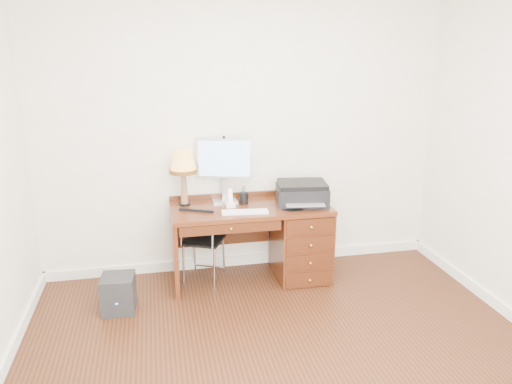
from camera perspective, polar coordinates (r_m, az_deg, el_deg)
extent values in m
plane|color=black|center=(3.84, 3.69, -18.90)|extent=(4.00, 4.00, 0.00)
plane|color=white|center=(4.92, -1.44, 6.27)|extent=(4.00, 0.00, 4.00)
cube|color=white|center=(5.29, -1.31, -7.74)|extent=(4.00, 0.03, 0.10)
cube|color=#552412|center=(4.73, -0.61, -1.89)|extent=(1.50, 0.65, 0.04)
cube|color=#552412|center=(4.98, 5.09, -5.61)|extent=(0.50, 0.61, 0.71)
cube|color=#552412|center=(4.79, -9.26, -6.69)|extent=(0.04, 0.61, 0.71)
cube|color=#431C0D|center=(5.06, -3.92, -3.91)|extent=(0.96, 0.03, 0.39)
cube|color=#431C0D|center=(4.43, -2.89, -4.17)|extent=(0.91, 0.03, 0.09)
sphere|color=#BF8C3F|center=(4.68, 6.26, -7.10)|extent=(0.03, 0.03, 0.03)
cube|color=silver|center=(4.88, -3.60, -0.99)|extent=(0.27, 0.23, 0.02)
cube|color=silver|center=(4.90, -3.71, 0.37)|extent=(0.06, 0.05, 0.19)
cube|color=silver|center=(4.81, -3.75, 3.87)|extent=(0.53, 0.18, 0.39)
cube|color=#4C8CF2|center=(4.78, -3.70, 3.81)|extent=(0.48, 0.13, 0.34)
cube|color=white|center=(4.55, -1.27, -2.29)|extent=(0.43, 0.16, 0.02)
cylinder|color=black|center=(4.70, 4.13, -1.77)|extent=(0.24, 0.24, 0.01)
ellipsoid|color=white|center=(4.69, 4.14, -1.50)|extent=(0.11, 0.07, 0.04)
cube|color=black|center=(4.81, 5.26, -0.33)|extent=(0.52, 0.43, 0.17)
cube|color=black|center=(4.78, 5.30, 0.88)|extent=(0.50, 0.41, 0.04)
cylinder|color=black|center=(4.81, -8.15, -1.37)|extent=(0.11, 0.11, 0.02)
cone|color=brown|center=(4.76, -8.23, 0.56)|extent=(0.07, 0.07, 0.32)
cone|color=#EAA449|center=(4.70, -8.36, 3.57)|extent=(0.26, 0.26, 0.20)
cylinder|color=#593814|center=(4.72, -8.31, 2.40)|extent=(0.26, 0.26, 0.04)
cube|color=white|center=(4.71, -2.97, -1.51)|extent=(0.09, 0.09, 0.04)
cube|color=white|center=(4.68, -2.98, -0.48)|extent=(0.05, 0.06, 0.14)
cylinder|color=black|center=(4.80, -1.42, -0.70)|extent=(0.09, 0.09, 0.11)
cube|color=black|center=(4.88, -6.04, -5.42)|extent=(0.48, 0.48, 0.02)
cube|color=black|center=(4.63, -5.91, -3.29)|extent=(0.31, 0.16, 0.22)
cylinder|color=silver|center=(5.09, -7.89, -7.03)|extent=(0.02, 0.02, 0.41)
cylinder|color=silver|center=(5.12, -4.42, -6.79)|extent=(0.02, 0.02, 0.41)
cylinder|color=silver|center=(4.81, -7.62, -8.48)|extent=(0.02, 0.02, 0.41)
cylinder|color=silver|center=(4.84, -3.94, -8.21)|extent=(0.02, 0.02, 0.41)
cylinder|color=silver|center=(4.64, -7.78, -4.25)|extent=(0.02, 0.02, 0.36)
cylinder|color=silver|center=(4.67, -4.00, -4.01)|extent=(0.02, 0.02, 0.36)
cube|color=black|center=(4.55, -15.44, -11.11)|extent=(0.30, 0.30, 0.32)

